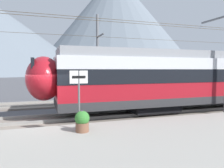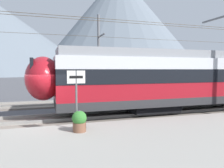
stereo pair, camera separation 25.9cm
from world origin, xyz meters
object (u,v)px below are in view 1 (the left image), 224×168
(catenary_mast_far_side, at_px, (98,56))
(handbag_near_sign, at_px, (84,125))
(platform_sign, at_px, (79,86))
(potted_plant_platform_edge, at_px, (82,121))

(catenary_mast_far_side, height_order, handbag_near_sign, catenary_mast_far_side)
(catenary_mast_far_side, xyz_separation_m, platform_sign, (-3.51, -10.36, -1.89))
(platform_sign, height_order, potted_plant_platform_edge, platform_sign)
(catenary_mast_far_side, xyz_separation_m, handbag_near_sign, (-3.30, -10.32, -3.42))
(catenary_mast_far_side, relative_size, platform_sign, 17.91)
(handbag_near_sign, bearing_deg, catenary_mast_far_side, 72.26)
(potted_plant_platform_edge, bearing_deg, platform_sign, 98.43)
(platform_sign, distance_m, potted_plant_platform_edge, 1.32)
(platform_sign, xyz_separation_m, handbag_near_sign, (0.21, 0.04, -1.54))
(catenary_mast_far_side, distance_m, platform_sign, 11.10)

